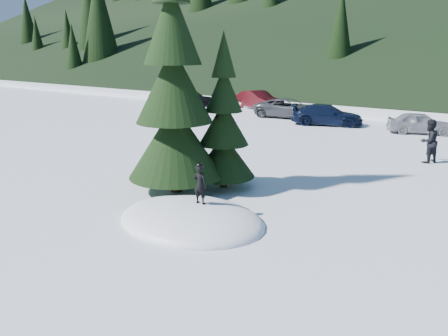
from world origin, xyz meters
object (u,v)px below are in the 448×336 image
Objects in this scene: car_0 at (192,98)px; car_3 at (327,115)px; spruce_short at (224,129)px; car_1 at (258,100)px; car_2 at (289,108)px; spruce_tall at (174,95)px; child_skier at (200,184)px; adult_0 at (429,141)px; car_4 at (420,123)px.

car_0 is 14.12m from car_3.
car_1 is (-10.44, 19.00, -1.35)m from spruce_short.
car_2 reaches higher than car_3.
car_2 is 3.81m from car_3.
spruce_tall is 3.57m from child_skier.
adult_0 reaches higher than car_1.
spruce_short reaches higher than car_4.
car_4 is at bearing -137.74° from adult_0.
car_0 is at bearing -86.75° from adult_0.
child_skier reaches higher than car_1.
car_1 reaches higher than car_3.
spruce_short is at bearing -132.21° from car_1.
adult_0 reaches higher than car_2.
car_2 is 9.25m from car_4.
car_0 is at bearing 133.10° from spruce_short.
spruce_tall is at bearing -164.03° from car_0.
spruce_short reaches higher than car_2.
car_1 is (-11.74, 21.91, -0.30)m from child_skier.
child_skier is 0.25× the size of car_3.
spruce_tall is 18.47m from car_2.
car_0 is at bearing 123.29° from car_1.
car_3 is 5.65m from car_4.
child_skier is 0.60× the size of adult_0.
child_skier is at bearing 153.01° from car_4.
car_4 is at bearing -86.91° from car_1.
car_2 is (-5.07, 17.57, -2.64)m from spruce_tall.
spruce_tall reaches higher than car_3.
spruce_short reaches higher than car_0.
car_4 is (19.49, -2.36, -0.07)m from car_0.
car_2 is 1.08× the size of car_3.
spruce_short is 15.06m from car_3.
adult_0 is (5.05, 8.06, -1.16)m from spruce_short.
car_2 is (-6.07, 16.17, -1.42)m from spruce_short.
car_3 is (3.55, -1.39, -0.02)m from car_2.
car_2 is 1.34× the size of car_4.
spruce_tall reaches higher than adult_0.
car_1 is at bearing -98.87° from car_0.
car_4 is (5.64, 0.36, -0.04)m from car_3.
car_0 is 0.89× the size of car_3.
spruce_tall is 4.57× the size of adult_0.
child_skier is at bearing -65.84° from spruce_short.
spruce_short is 21.72m from car_1.
adult_0 is 10.12m from car_3.
spruce_tall is 2.35× the size of car_4.
car_0 is 0.83× the size of car_2.
adult_0 is 0.51× the size of car_4.
child_skier reaches higher than car_2.
spruce_short is at bearing 169.82° from car_3.
spruce_short is 1.32× the size of car_0.
spruce_tall is 16.46m from car_3.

